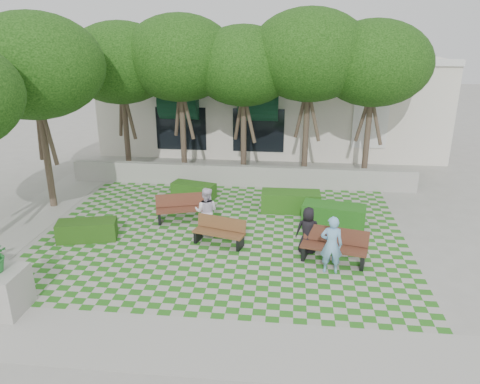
# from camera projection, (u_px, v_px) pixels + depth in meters

# --- Properties ---
(ground) EXTENTS (90.00, 90.00, 0.00)m
(ground) POSITION_uv_depth(u_px,v_px,m) (219.00, 249.00, 14.79)
(ground) COLOR gray
(ground) RESTS_ON ground
(lawn) EXTENTS (12.00, 12.00, 0.00)m
(lawn) POSITION_uv_depth(u_px,v_px,m) (224.00, 235.00, 15.72)
(lawn) COLOR #2B721E
(lawn) RESTS_ON ground
(sidewalk_south) EXTENTS (16.00, 2.00, 0.01)m
(sidewalk_south) POSITION_uv_depth(u_px,v_px,m) (188.00, 344.00, 10.39)
(sidewalk_south) COLOR #9E9B93
(sidewalk_south) RESTS_ON ground
(sidewalk_west) EXTENTS (2.00, 12.00, 0.01)m
(sidewalk_west) POSITION_uv_depth(u_px,v_px,m) (21.00, 226.00, 16.45)
(sidewalk_west) COLOR #9E9B93
(sidewalk_west) RESTS_ON ground
(retaining_wall) EXTENTS (15.00, 0.36, 0.90)m
(retaining_wall) POSITION_uv_depth(u_px,v_px,m) (240.00, 176.00, 20.43)
(retaining_wall) COLOR #9E9B93
(retaining_wall) RESTS_ON ground
(bench_east) EXTENTS (2.03, 1.08, 1.02)m
(bench_east) POSITION_uv_depth(u_px,v_px,m) (334.00, 247.00, 13.87)
(bench_east) COLOR #4E281A
(bench_east) RESTS_ON ground
(bench_mid) EXTENTS (1.77, 1.00, 0.88)m
(bench_mid) POSITION_uv_depth(u_px,v_px,m) (220.00, 232.00, 14.98)
(bench_mid) COLOR brown
(bench_mid) RESTS_ON ground
(bench_west) EXTENTS (1.93, 1.11, 0.96)m
(bench_west) POSITION_uv_depth(u_px,v_px,m) (182.00, 208.00, 16.78)
(bench_west) COLOR #572C1E
(bench_west) RESTS_ON ground
(hedge_east) EXTENTS (2.29, 1.25, 0.76)m
(hedge_east) POSITION_uv_depth(u_px,v_px,m) (334.00, 215.00, 16.43)
(hedge_east) COLOR #1A5316
(hedge_east) RESTS_ON ground
(hedge_midright) EXTENTS (2.21, 0.92, 0.77)m
(hedge_midright) POSITION_uv_depth(u_px,v_px,m) (291.00, 201.00, 17.65)
(hedge_midright) COLOR #225215
(hedge_midright) RESTS_ON ground
(hedge_midleft) EXTENTS (1.89, 1.15, 0.62)m
(hedge_midleft) POSITION_uv_depth(u_px,v_px,m) (194.00, 190.00, 19.04)
(hedge_midleft) COLOR #225015
(hedge_midleft) RESTS_ON ground
(hedge_west) EXTENTS (2.01, 1.18, 0.66)m
(hedge_west) POSITION_uv_depth(u_px,v_px,m) (87.00, 230.00, 15.33)
(hedge_west) COLOR #1F4612
(hedge_west) RESTS_ON ground
(planter_front) EXTENTS (1.10, 1.10, 1.96)m
(planter_front) POSITION_uv_depth(u_px,v_px,m) (0.00, 283.00, 11.36)
(planter_front) COLOR #9E9B93
(planter_front) RESTS_ON ground
(person_blue) EXTENTS (0.63, 0.42, 1.73)m
(person_blue) POSITION_uv_depth(u_px,v_px,m) (331.00, 245.00, 13.14)
(person_blue) COLOR #7AB0DF
(person_blue) RESTS_ON ground
(person_dark) EXTENTS (0.75, 0.50, 1.50)m
(person_dark) POSITION_uv_depth(u_px,v_px,m) (308.00, 231.00, 14.31)
(person_dark) COLOR black
(person_dark) RESTS_ON ground
(person_white) EXTENTS (0.87, 0.71, 1.66)m
(person_white) POSITION_uv_depth(u_px,v_px,m) (206.00, 211.00, 15.56)
(person_white) COLOR white
(person_white) RESTS_ON ground
(tree_row) EXTENTS (17.70, 13.40, 7.41)m
(tree_row) POSITION_uv_depth(u_px,v_px,m) (194.00, 64.00, 18.78)
(tree_row) COLOR #47382B
(tree_row) RESTS_ON ground
(building) EXTENTS (18.00, 8.92, 5.15)m
(building) POSITION_uv_depth(u_px,v_px,m) (271.00, 100.00, 26.99)
(building) COLOR silver
(building) RESTS_ON ground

